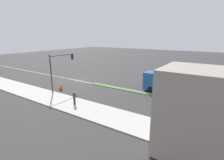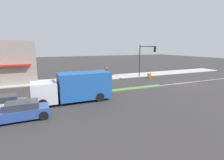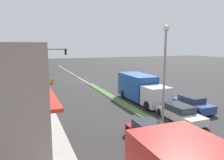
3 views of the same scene
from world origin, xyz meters
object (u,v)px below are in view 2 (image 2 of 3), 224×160
at_px(van_white, 0,104).
at_px(traffic_signal_main, 144,55).
at_px(pedestrian, 106,72).
at_px(coupe_blue, 21,111).
at_px(warning_aframe_sign, 149,76).
at_px(delivery_truck, 75,87).

bearing_deg(van_white, traffic_signal_main, -67.69).
xyz_separation_m(traffic_signal_main, pedestrian, (2.79, 5.90, -2.89)).
relative_size(pedestrian, coupe_blue, 0.41).
height_order(pedestrian, warning_aframe_sign, pedestrian).
relative_size(pedestrian, warning_aframe_sign, 2.01).
bearing_deg(traffic_signal_main, delivery_truck, 121.12).
distance_m(traffic_signal_main, van_white, 22.17).
height_order(pedestrian, delivery_truck, delivery_truck).
distance_m(pedestrian, van_white, 18.18).
xyz_separation_m(warning_aframe_sign, van_white, (-7.72, 21.00, 0.19)).
relative_size(traffic_signal_main, coupe_blue, 1.37).
height_order(delivery_truck, coupe_blue, delivery_truck).
xyz_separation_m(warning_aframe_sign, delivery_truck, (-7.72, 14.51, 1.04)).
bearing_deg(traffic_signal_main, warning_aframe_sign, -129.99).
height_order(warning_aframe_sign, coupe_blue, coupe_blue).
distance_m(traffic_signal_main, pedestrian, 7.14).
xyz_separation_m(warning_aframe_sign, coupe_blue, (-10.52, 19.28, 0.24)).
xyz_separation_m(traffic_signal_main, coupe_blue, (-11.12, 18.56, -3.24)).
bearing_deg(delivery_truck, warning_aframe_sign, -61.98).
relative_size(warning_aframe_sign, van_white, 0.19).
relative_size(traffic_signal_main, van_white, 1.28).
height_order(traffic_signal_main, pedestrian, traffic_signal_main).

